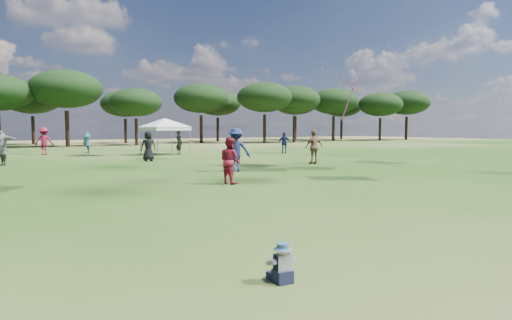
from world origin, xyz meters
The scene contains 4 objects.
tree_line centered at (2.39, 47.41, 5.42)m, with size 108.78×17.63×7.77m.
tent_right centered at (7.19, 26.95, 2.42)m, with size 5.32×5.32×2.84m.
toddler centered at (-0.09, 2.36, 0.21)m, with size 0.33×0.36×0.48m.
festival_crowd centered at (-1.61, 22.22, 0.88)m, with size 30.01×22.73×1.90m.
Camera 1 is at (-2.99, -1.77, 1.86)m, focal length 30.00 mm.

